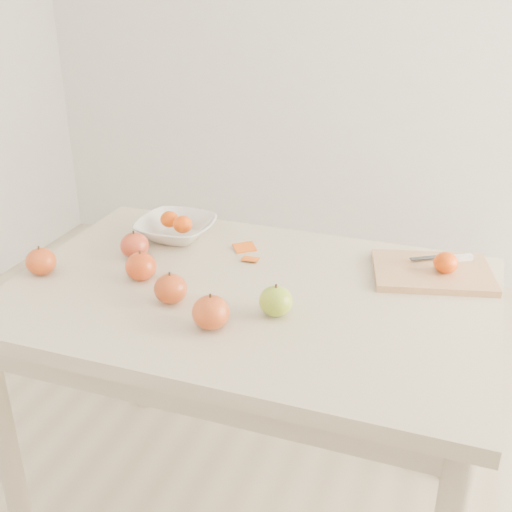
% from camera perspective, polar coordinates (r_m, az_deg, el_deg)
% --- Properties ---
extents(ground, '(3.50, 3.50, 0.00)m').
position_cam_1_polar(ground, '(2.07, -0.50, -21.58)').
color(ground, '#C6B293').
rests_on(ground, ground).
extents(table, '(1.20, 0.80, 0.75)m').
position_cam_1_polar(table, '(1.65, -0.58, -6.00)').
color(table, beige).
rests_on(table, ground).
extents(cutting_board, '(0.34, 0.28, 0.02)m').
position_cam_1_polar(cutting_board, '(1.73, 15.40, -1.38)').
color(cutting_board, tan).
rests_on(cutting_board, table).
extents(board_tangerine, '(0.06, 0.06, 0.05)m').
position_cam_1_polar(board_tangerine, '(1.70, 16.51, -0.58)').
color(board_tangerine, '#CF4807').
rests_on(board_tangerine, cutting_board).
extents(fruit_bowl, '(0.22, 0.22, 0.05)m').
position_cam_1_polar(fruit_bowl, '(1.90, -7.12, 2.42)').
color(fruit_bowl, white).
rests_on(fruit_bowl, table).
extents(bowl_tangerine_near, '(0.05, 0.05, 0.05)m').
position_cam_1_polar(bowl_tangerine_near, '(1.91, -7.71, 3.27)').
color(bowl_tangerine_near, '#E04507').
rests_on(bowl_tangerine_near, fruit_bowl).
extents(bowl_tangerine_far, '(0.06, 0.06, 0.05)m').
position_cam_1_polar(bowl_tangerine_far, '(1.86, -6.54, 2.82)').
color(bowl_tangerine_far, '#E64B08').
rests_on(bowl_tangerine_far, fruit_bowl).
extents(orange_peel_a, '(0.07, 0.07, 0.01)m').
position_cam_1_polar(orange_peel_a, '(1.81, -1.03, 0.64)').
color(orange_peel_a, '#D5500F').
rests_on(orange_peel_a, table).
extents(orange_peel_b, '(0.05, 0.04, 0.01)m').
position_cam_1_polar(orange_peel_b, '(1.75, -0.51, -0.33)').
color(orange_peel_b, '#EB5A10').
rests_on(orange_peel_b, table).
extents(paring_knife, '(0.16, 0.09, 0.01)m').
position_cam_1_polar(paring_knife, '(1.79, 17.16, -0.17)').
color(paring_knife, white).
rests_on(paring_knife, cutting_board).
extents(apple_green, '(0.08, 0.08, 0.07)m').
position_cam_1_polar(apple_green, '(1.48, 1.78, -4.03)').
color(apple_green, olive).
rests_on(apple_green, table).
extents(apple_red_e, '(0.09, 0.09, 0.08)m').
position_cam_1_polar(apple_red_e, '(1.43, -4.04, -5.02)').
color(apple_red_e, maroon).
rests_on(apple_red_e, table).
extents(apple_red_a, '(0.08, 0.08, 0.07)m').
position_cam_1_polar(apple_red_a, '(1.78, -10.74, 0.92)').
color(apple_red_a, maroon).
rests_on(apple_red_a, table).
extents(apple_red_b, '(0.08, 0.08, 0.07)m').
position_cam_1_polar(apple_red_b, '(1.66, -10.20, -0.92)').
color(apple_red_b, '#961705').
rests_on(apple_red_b, table).
extents(apple_red_d, '(0.08, 0.08, 0.07)m').
position_cam_1_polar(apple_red_d, '(1.75, -18.58, -0.47)').
color(apple_red_d, maroon).
rests_on(apple_red_d, table).
extents(apple_red_c, '(0.08, 0.08, 0.07)m').
position_cam_1_polar(apple_red_c, '(1.54, -7.60, -2.90)').
color(apple_red_c, maroon).
rests_on(apple_red_c, table).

